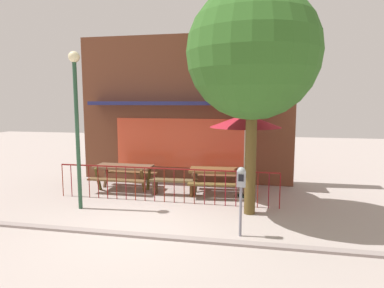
{
  "coord_description": "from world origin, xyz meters",
  "views": [
    {
      "loc": [
        2.49,
        -6.69,
        2.8
      ],
      "look_at": [
        0.7,
        2.36,
        1.6
      ],
      "focal_mm": 31.09,
      "sensor_mm": 36.0,
      "label": 1
    }
  ],
  "objects": [
    {
      "name": "patio_fence_front",
      "position": [
        0.0,
        1.96,
        0.66
      ],
      "size": [
        6.24,
        0.04,
        0.97
      ],
      "color": "maroon",
      "rests_on": "ground"
    },
    {
      "name": "pub_storefront",
      "position": [
        0.0,
        4.62,
        2.5
      ],
      "size": [
        7.4,
        1.23,
        5.02
      ],
      "color": "#452316",
      "rests_on": "ground"
    },
    {
      "name": "ground",
      "position": [
        0.0,
        0.0,
        0.0
      ],
      "size": [
        40.0,
        40.0,
        0.0
      ],
      "primitive_type": "plane",
      "color": "#A59891"
    },
    {
      "name": "parking_meter_near",
      "position": [
        2.19,
        -0.01,
        1.13
      ],
      "size": [
        0.18,
        0.17,
        1.46
      ],
      "color": "slate",
      "rests_on": "ground"
    },
    {
      "name": "street_tree",
      "position": [
        2.35,
        1.46,
        3.9
      ],
      "size": [
        3.16,
        3.16,
        5.5
      ],
      "color": "brown",
      "rests_on": "ground"
    },
    {
      "name": "patio_bench",
      "position": [
        0.08,
        2.66,
        0.35
      ],
      "size": [
        1.41,
        0.37,
        0.48
      ],
      "color": "brown",
      "rests_on": "ground"
    },
    {
      "name": "patio_umbrella",
      "position": [
        2.15,
        2.94,
        2.23
      ],
      "size": [
        2.05,
        2.05,
        2.43
      ],
      "color": "black",
      "rests_on": "ground"
    },
    {
      "name": "picnic_table_left",
      "position": [
        -1.61,
        2.96,
        0.61
      ],
      "size": [
        1.81,
        1.37,
        0.79
      ],
      "color": "brown",
      "rests_on": "ground"
    },
    {
      "name": "curb_edge",
      "position": [
        0.0,
        -0.44,
        0.0
      ],
      "size": [
        10.36,
        0.2,
        0.11
      ],
      "primitive_type": "cube",
      "color": "gray",
      "rests_on": "ground"
    },
    {
      "name": "street_lamp",
      "position": [
        -2.01,
        1.0,
        2.62
      ],
      "size": [
        0.28,
        0.28,
        4.02
      ],
      "color": "#274C34",
      "rests_on": "ground"
    },
    {
      "name": "picnic_table_right",
      "position": [
        1.42,
        3.01,
        0.61
      ],
      "size": [
        1.91,
        1.51,
        0.79
      ],
      "color": "brown",
      "rests_on": "ground"
    }
  ]
}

